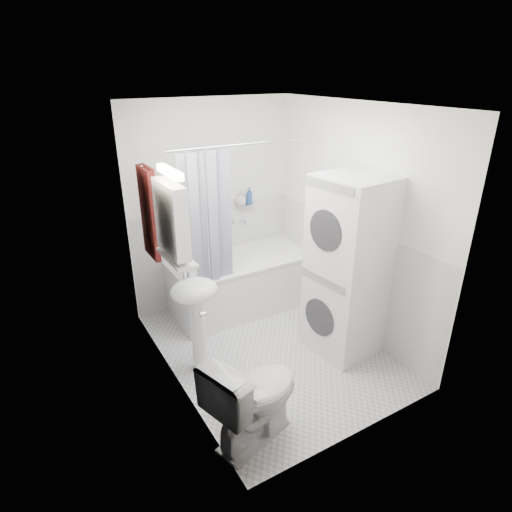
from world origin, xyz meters
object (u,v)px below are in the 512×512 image
sink (195,305)px  bathtub (242,279)px  washer_dryer (348,268)px  toilet (254,397)px

sink → bathtub: bearing=41.7°
bathtub → sink: bearing=-138.3°
washer_dryer → toilet: washer_dryer is taller
sink → washer_dryer: washer_dryer is taller
bathtub → sink: 1.30m
sink → washer_dryer: bearing=-16.3°
sink → washer_dryer: (1.43, -0.42, 0.20)m
sink → toilet: bearing=-88.1°
toilet → sink: bearing=-14.8°
washer_dryer → toilet: bearing=-163.5°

